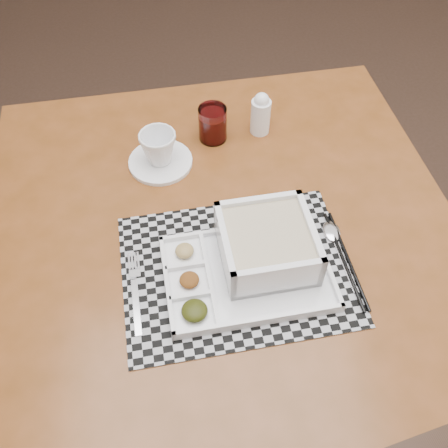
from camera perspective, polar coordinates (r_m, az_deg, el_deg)
The scene contains 11 objects.
floor at distance 2.17m, azimuth 11.92°, elevation 3.49°, with size 5.00×5.00×0.00m, color black.
dining_table at distance 1.12m, azimuth -0.02°, elevation -2.62°, with size 1.08×1.08×0.75m.
placemat at distance 0.99m, azimuth 1.42°, elevation -5.19°, with size 0.45×0.34×0.00m, color #A1A1A8.
serving_tray at distance 0.97m, azimuth 4.12°, elevation -3.36°, with size 0.34×0.26×0.09m.
fork at distance 0.98m, azimuth -9.99°, elevation -7.43°, with size 0.03×0.19×0.00m.
spoon at distance 1.06m, azimuth 12.42°, elevation -1.39°, with size 0.04×0.18×0.01m.
chopsticks at distance 1.03m, azimuth 13.74°, elevation -3.95°, with size 0.04×0.24×0.01m.
saucer at distance 1.19m, azimuth -7.26°, elevation 7.07°, with size 0.15×0.15×0.01m, color white.
cup at distance 1.16m, azimuth -7.48°, elevation 8.64°, with size 0.08×0.08×0.08m, color white.
juice_glass at distance 1.22m, azimuth -1.30°, elevation 11.25°, with size 0.07×0.07×0.09m.
creamer_bottle at distance 1.24m, azimuth 4.21°, elevation 12.46°, with size 0.05×0.05×0.11m.
Camera 1 is at (-0.58, -1.37, 1.58)m, focal length 40.00 mm.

